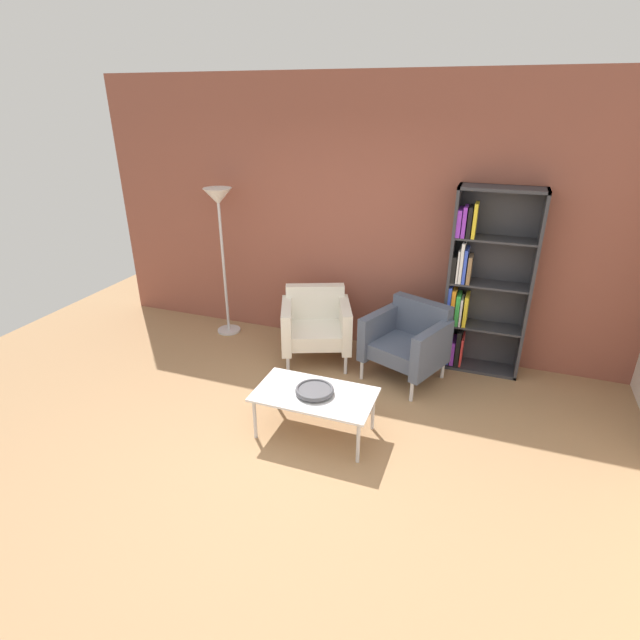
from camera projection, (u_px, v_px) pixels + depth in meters
ground_plane at (278, 474)px, 3.78m from camera, size 8.32×8.32×0.00m
brick_back_panel at (369, 219)px, 5.29m from camera, size 6.40×0.12×2.90m
bookshelf_tall at (479, 286)px, 4.94m from camera, size 0.80×0.30×1.90m
coffee_table_low at (315, 397)px, 4.09m from camera, size 1.00×0.56×0.40m
decorative_bowl at (315, 390)px, 4.07m from camera, size 0.32×0.32×0.05m
armchair_spare_guest at (316, 324)px, 5.30m from camera, size 0.90×0.87×0.78m
armchair_corner_red at (408, 340)px, 4.95m from camera, size 0.90×0.87×0.78m
floor_lamp_torchiere at (219, 215)px, 5.51m from camera, size 0.32×0.32×1.74m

